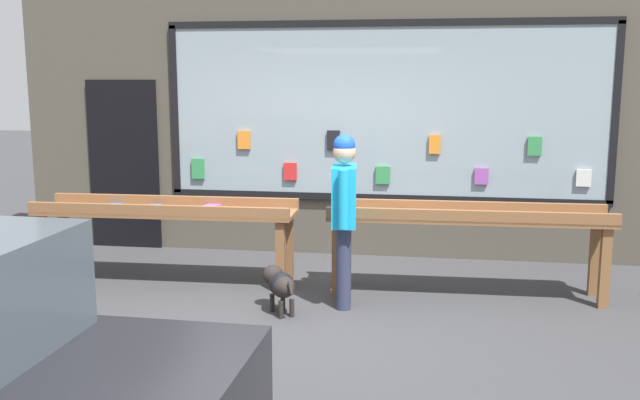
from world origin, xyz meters
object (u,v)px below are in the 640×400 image
object	(u,v)px
display_table_left	(166,216)
small_dog	(280,284)
person_browsing	(344,208)
display_table_right	(468,224)

from	to	relation	value
display_table_left	small_dog	distance (m)	1.64
person_browsing	display_table_left	bearing A→B (deg)	69.23
person_browsing	small_dog	size ratio (longest dim) A/B	3.29
person_browsing	small_dog	world-z (taller)	person_browsing
display_table_right	person_browsing	xyz separation A→B (m)	(-1.15, -0.51, 0.22)
display_table_right	person_browsing	size ratio (longest dim) A/B	1.67
display_table_right	display_table_left	bearing A→B (deg)	179.97
person_browsing	small_dog	xyz separation A→B (m)	(-0.55, -0.28, -0.67)
person_browsing	small_dog	distance (m)	0.91
small_dog	person_browsing	bearing A→B (deg)	-97.25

